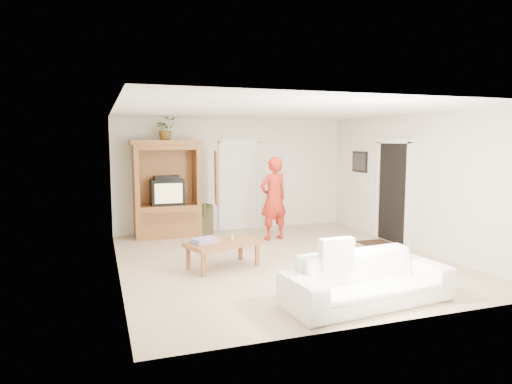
{
  "coord_description": "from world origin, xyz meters",
  "views": [
    {
      "loc": [
        -3.01,
        -7.27,
        2.1
      ],
      "look_at": [
        -0.27,
        0.6,
        1.15
      ],
      "focal_mm": 32.0,
      "sensor_mm": 36.0,
      "label": 1
    }
  ],
  "objects_px": {
    "man": "(273,198)",
    "armoire": "(168,195)",
    "coffee_table": "(223,245)",
    "sofa": "(367,279)"
  },
  "relations": [
    {
      "from": "man",
      "to": "armoire",
      "type": "bearing_deg",
      "value": -40.35
    },
    {
      "from": "armoire",
      "to": "man",
      "type": "height_order",
      "value": "armoire"
    },
    {
      "from": "armoire",
      "to": "coffee_table",
      "type": "distance_m",
      "value": 2.9
    },
    {
      "from": "sofa",
      "to": "man",
      "type": "bearing_deg",
      "value": 80.64
    },
    {
      "from": "armoire",
      "to": "coffee_table",
      "type": "relative_size",
      "value": 1.58
    },
    {
      "from": "sofa",
      "to": "coffee_table",
      "type": "bearing_deg",
      "value": 115.12
    },
    {
      "from": "armoire",
      "to": "coffee_table",
      "type": "bearing_deg",
      "value": -80.44
    },
    {
      "from": "man",
      "to": "sofa",
      "type": "relative_size",
      "value": 0.79
    },
    {
      "from": "coffee_table",
      "to": "armoire",
      "type": "bearing_deg",
      "value": 81.78
    },
    {
      "from": "sofa",
      "to": "armoire",
      "type": "bearing_deg",
      "value": 103.93
    }
  ]
}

